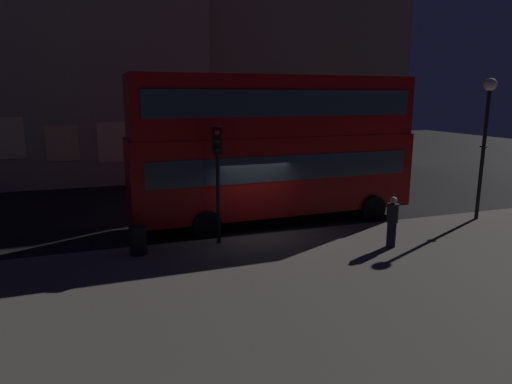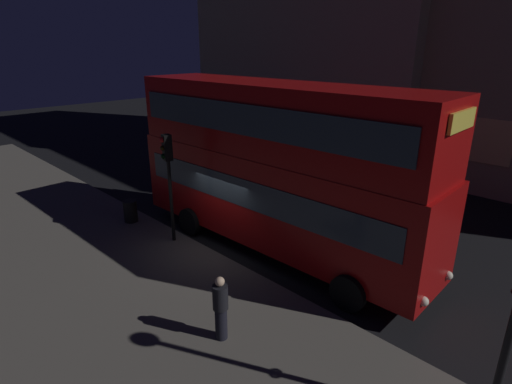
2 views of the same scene
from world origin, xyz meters
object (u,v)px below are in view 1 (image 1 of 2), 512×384
(pedestrian, at_px, (392,221))
(litter_bin, at_px, (138,240))
(street_lamp, at_px, (486,121))
(double_decker_bus, at_px, (274,143))
(traffic_light_near_kerb, at_px, (218,160))

(pedestrian, xyz_separation_m, litter_bin, (-7.62, 1.88, -0.41))
(street_lamp, xyz_separation_m, pedestrian, (-5.19, -1.80, -2.95))
(double_decker_bus, relative_size, pedestrian, 6.76)
(street_lamp, height_order, litter_bin, street_lamp)
(street_lamp, bearing_deg, litter_bin, 179.64)
(pedestrian, distance_m, litter_bin, 7.86)
(double_decker_bus, xyz_separation_m, street_lamp, (7.51, -2.51, 0.82))
(traffic_light_near_kerb, xyz_separation_m, litter_bin, (-2.55, -0.22, -2.29))
(double_decker_bus, xyz_separation_m, traffic_light_near_kerb, (-2.75, -2.21, -0.26))
(pedestrian, bearing_deg, litter_bin, 170.04)
(traffic_light_near_kerb, relative_size, pedestrian, 2.31)
(street_lamp, relative_size, litter_bin, 6.27)
(double_decker_bus, xyz_separation_m, litter_bin, (-5.30, -2.43, -2.54))
(double_decker_bus, distance_m, traffic_light_near_kerb, 3.54)
(litter_bin, bearing_deg, traffic_light_near_kerb, 4.99)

